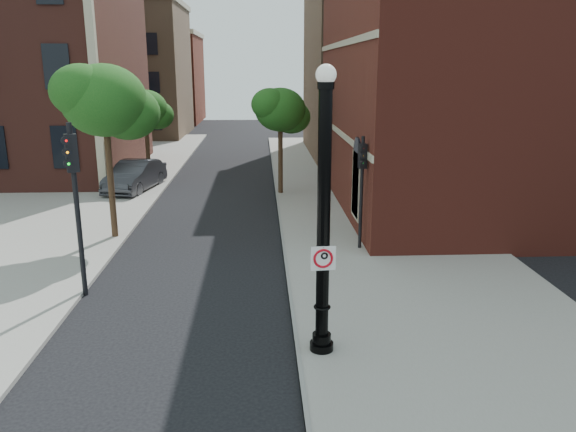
{
  "coord_description": "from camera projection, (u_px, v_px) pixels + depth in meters",
  "views": [
    {
      "loc": [
        1.24,
        -12.3,
        6.47
      ],
      "look_at": [
        1.95,
        2.0,
        2.67
      ],
      "focal_mm": 35.0,
      "sensor_mm": 36.0,
      "label": 1
    }
  ],
  "objects": [
    {
      "name": "utility_pole",
      "position": [
        330.0,
        178.0,
        21.79
      ],
      "size": [
        0.09,
        0.09,
        4.59
      ],
      "primitive_type": "cylinder",
      "color": "#999999",
      "rests_on": "ground"
    },
    {
      "name": "curb_edge",
      "position": [
        281.0,
        227.0,
        23.21
      ],
      "size": [
        0.1,
        60.0,
        0.14
      ],
      "primitive_type": "cube",
      "color": "gray",
      "rests_on": "ground"
    },
    {
      "name": "bg_building_tan_b",
      "position": [
        459.0,
        60.0,
        41.4
      ],
      "size": [
        22.0,
        14.0,
        14.0
      ],
      "primitive_type": "cube",
      "color": "brown",
      "rests_on": "ground"
    },
    {
      "name": "street_tree_a",
      "position": [
        106.0,
        102.0,
        20.56
      ],
      "size": [
        3.67,
        3.32,
        6.62
      ],
      "color": "#352415",
      "rests_on": "ground"
    },
    {
      "name": "street_tree_b",
      "position": [
        146.0,
        110.0,
        31.56
      ],
      "size": [
        2.93,
        2.64,
        5.27
      ],
      "color": "#352415",
      "rests_on": "ground"
    },
    {
      "name": "street_tree_c",
      "position": [
        281.0,
        111.0,
        28.38
      ],
      "size": [
        3.05,
        2.76,
        5.49
      ],
      "color": "#352415",
      "rests_on": "ground"
    },
    {
      "name": "bg_building_red",
      "position": [
        150.0,
        80.0,
        67.61
      ],
      "size": [
        12.0,
        12.0,
        10.0
      ],
      "primitive_type": "cube",
      "color": "maroon",
      "rests_on": "ground"
    },
    {
      "name": "no_parking_sign",
      "position": [
        323.0,
        258.0,
        12.3
      ],
      "size": [
        0.56,
        0.09,
        0.56
      ],
      "rotation": [
        0.0,
        0.0,
        0.08
      ],
      "color": "white",
      "rests_on": "ground"
    },
    {
      "name": "traffic_signal_right",
      "position": [
        362.0,
        175.0,
        19.72
      ],
      "size": [
        0.3,
        0.36,
        4.16
      ],
      "rotation": [
        0.0,
        0.0,
        0.17
      ],
      "color": "black",
      "rests_on": "ground"
    },
    {
      "name": "sidewalk_left",
      "position": [
        72.0,
        189.0,
        30.41
      ],
      "size": [
        10.0,
        50.0,
        0.12
      ],
      "primitive_type": "cube",
      "color": "gray",
      "rests_on": "ground"
    },
    {
      "name": "brick_wall_building",
      "position": [
        576.0,
        72.0,
        26.15
      ],
      "size": [
        22.3,
        16.3,
        12.5
      ],
      "color": "maroon",
      "rests_on": "ground"
    },
    {
      "name": "parked_car",
      "position": [
        135.0,
        176.0,
        30.11
      ],
      "size": [
        2.69,
        5.24,
        1.65
      ],
      "primitive_type": "imported",
      "rotation": [
        0.0,
        0.0,
        -0.2
      ],
      "color": "#2D2E32",
      "rests_on": "ground"
    },
    {
      "name": "lamppost",
      "position": [
        323.0,
        230.0,
        12.31
      ],
      "size": [
        0.55,
        0.55,
        6.54
      ],
      "color": "black",
      "rests_on": "ground"
    },
    {
      "name": "ground",
      "position": [
        211.0,
        345.0,
        13.48
      ],
      "size": [
        120.0,
        120.0,
        0.0
      ],
      "primitive_type": "plane",
      "color": "black",
      "rests_on": "ground"
    },
    {
      "name": "sidewalk_right",
      "position": [
        375.0,
        226.0,
        23.4
      ],
      "size": [
        8.0,
        60.0,
        0.12
      ],
      "primitive_type": "cube",
      "color": "gray",
      "rests_on": "ground"
    },
    {
      "name": "traffic_signal_left",
      "position": [
        74.0,
        182.0,
        15.6
      ],
      "size": [
        0.41,
        0.45,
        5.03
      ],
      "rotation": [
        0.0,
        0.0,
        0.43
      ],
      "color": "black",
      "rests_on": "ground"
    },
    {
      "name": "bg_building_tan_a",
      "position": [
        122.0,
        72.0,
        53.84
      ],
      "size": [
        12.0,
        12.0,
        12.0
      ],
      "primitive_type": "cube",
      "color": "brown",
      "rests_on": "ground"
    }
  ]
}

